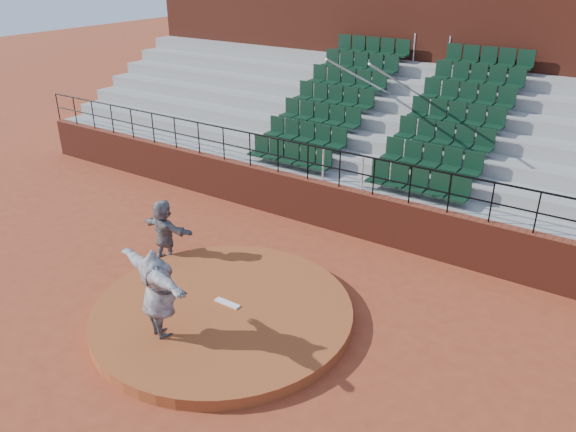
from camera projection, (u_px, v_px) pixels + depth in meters
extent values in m
plane|color=#973D22|center=(223.00, 317.00, 11.97)|extent=(90.00, 90.00, 0.00)
cylinder|color=#9C4A23|center=(223.00, 312.00, 11.92)|extent=(5.50, 5.50, 0.25)
cube|color=white|center=(227.00, 303.00, 11.97)|extent=(0.60, 0.15, 0.03)
cube|color=maroon|center=(338.00, 208.00, 15.46)|extent=(24.00, 0.30, 1.30)
cylinder|color=black|center=(340.00, 151.00, 14.76)|extent=(24.00, 0.05, 0.05)
cylinder|color=black|center=(340.00, 169.00, 14.97)|extent=(24.00, 0.04, 0.04)
cylinder|color=black|center=(58.00, 107.00, 20.97)|extent=(0.04, 0.04, 1.00)
cylinder|color=black|center=(75.00, 111.00, 20.47)|extent=(0.04, 0.04, 1.00)
cylinder|color=black|center=(93.00, 115.00, 19.97)|extent=(0.04, 0.04, 1.00)
cylinder|color=black|center=(112.00, 119.00, 19.47)|extent=(0.04, 0.04, 1.00)
cylinder|color=black|center=(132.00, 123.00, 18.97)|extent=(0.04, 0.04, 1.00)
cylinder|color=black|center=(153.00, 128.00, 18.47)|extent=(0.04, 0.04, 1.00)
cylinder|color=black|center=(175.00, 133.00, 17.97)|extent=(0.04, 0.04, 1.00)
cylinder|color=black|center=(199.00, 138.00, 17.47)|extent=(0.04, 0.04, 1.00)
cylinder|color=black|center=(224.00, 144.00, 16.97)|extent=(0.04, 0.04, 1.00)
cylinder|color=black|center=(250.00, 149.00, 16.47)|extent=(0.04, 0.04, 1.00)
cylinder|color=black|center=(278.00, 156.00, 15.97)|extent=(0.04, 0.04, 1.00)
cylinder|color=black|center=(308.00, 162.00, 15.47)|extent=(0.04, 0.04, 1.00)
cylinder|color=black|center=(340.00, 169.00, 14.97)|extent=(0.04, 0.04, 1.00)
cylinder|color=black|center=(374.00, 177.00, 14.47)|extent=(0.04, 0.04, 1.00)
cylinder|color=black|center=(410.00, 185.00, 13.97)|extent=(0.04, 0.04, 1.00)
cylinder|color=black|center=(449.00, 193.00, 13.47)|extent=(0.04, 0.04, 1.00)
cylinder|color=black|center=(492.00, 203.00, 12.97)|extent=(0.04, 0.04, 1.00)
cylinder|color=black|center=(537.00, 213.00, 12.47)|extent=(0.04, 0.04, 1.00)
cube|color=gray|center=(348.00, 201.00, 15.90)|extent=(24.00, 0.85, 1.30)
cube|color=black|center=(290.00, 155.00, 16.46)|extent=(2.75, 0.48, 0.72)
cube|color=black|center=(418.00, 183.00, 14.49)|extent=(2.75, 0.48, 0.72)
cube|color=gray|center=(362.00, 185.00, 16.45)|extent=(24.00, 0.85, 1.70)
cube|color=black|center=(305.00, 135.00, 16.93)|extent=(2.75, 0.48, 0.72)
cube|color=black|center=(431.00, 159.00, 14.96)|extent=(2.75, 0.48, 0.72)
cube|color=gray|center=(375.00, 171.00, 17.01)|extent=(24.00, 0.85, 2.10)
cube|color=black|center=(320.00, 115.00, 17.40)|extent=(2.75, 0.48, 0.72)
cube|color=black|center=(444.00, 136.00, 15.43)|extent=(2.75, 0.48, 0.72)
cube|color=gray|center=(387.00, 157.00, 17.56)|extent=(24.00, 0.85, 2.50)
cube|color=black|center=(334.00, 97.00, 17.87)|extent=(2.75, 0.48, 0.72)
cube|color=black|center=(456.00, 115.00, 15.90)|extent=(2.75, 0.48, 0.72)
cube|color=gray|center=(399.00, 143.00, 18.12)|extent=(24.00, 0.85, 2.90)
cube|color=black|center=(347.00, 80.00, 18.34)|extent=(2.75, 0.48, 0.72)
cube|color=black|center=(467.00, 95.00, 16.37)|extent=(2.75, 0.48, 0.72)
cube|color=gray|center=(409.00, 131.00, 18.67)|extent=(24.00, 0.85, 3.30)
cube|color=black|center=(360.00, 64.00, 18.81)|extent=(2.75, 0.48, 0.72)
cube|color=black|center=(478.00, 77.00, 16.84)|extent=(2.75, 0.48, 0.72)
cube|color=gray|center=(420.00, 119.00, 19.23)|extent=(24.00, 0.85, 3.70)
cube|color=black|center=(372.00, 48.00, 19.28)|extent=(2.75, 0.48, 0.72)
cube|color=black|center=(488.00, 59.00, 17.31)|extent=(2.75, 0.48, 0.72)
cylinder|color=silver|center=(374.00, 85.00, 16.94)|extent=(0.06, 5.97, 2.46)
cylinder|color=silver|center=(412.00, 90.00, 16.34)|extent=(0.06, 5.97, 2.46)
cube|color=maroon|center=(445.00, 61.00, 19.95)|extent=(24.00, 3.00, 7.10)
imported|color=black|center=(159.00, 293.00, 10.63)|extent=(2.41, 1.25, 1.89)
imported|color=black|center=(164.00, 231.00, 13.82)|extent=(1.54, 0.51, 1.65)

